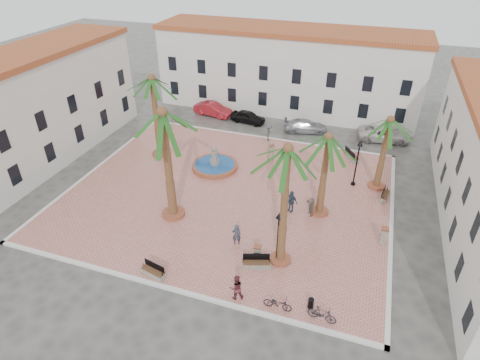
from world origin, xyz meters
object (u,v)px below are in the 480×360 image
at_px(bench_e, 385,196).
at_px(litter_bin, 311,303).
at_px(bench_ne, 351,157).
at_px(car_silver, 306,126).
at_px(palm_e, 328,146).
at_px(bicycle_a, 278,303).
at_px(fountain, 215,165).
at_px(pedestrian_fountain_a, 271,151).
at_px(bicycle_b, 322,314).
at_px(lamppost_e, 358,156).
at_px(cyclist_a, 237,235).
at_px(palm_ne, 389,128).
at_px(car_black, 248,117).
at_px(palm_s, 287,162).
at_px(bench_se, 256,264).
at_px(lamppost_s, 278,229).
at_px(bench_s, 153,272).
at_px(pedestrian_north, 269,133).
at_px(bollard_se, 257,253).
at_px(car_red, 213,109).
at_px(bollard_n, 287,149).
at_px(cyclist_b, 236,287).
at_px(pedestrian_east, 311,206).
at_px(pedestrian_fountain_b, 291,201).
at_px(car_white, 384,134).
at_px(palm_nw, 153,87).
at_px(bollard_e, 384,236).

bearing_deg(bench_e, litter_bin, 173.68).
xyz_separation_m(bench_ne, car_silver, (-5.38, 4.89, 0.24)).
height_order(palm_e, bicycle_a, palm_e).
distance_m(fountain, pedestrian_fountain_a, 5.55).
relative_size(bench_e, bicycle_b, 0.97).
xyz_separation_m(lamppost_e, pedestrian_fountain_a, (-7.86, 1.98, -1.92)).
bearing_deg(cyclist_a, lamppost_e, -147.64).
height_order(lamppost_e, bicycle_b, lamppost_e).
bearing_deg(palm_ne, car_black, 147.06).
distance_m(palm_s, bench_se, 7.52).
distance_m(palm_e, lamppost_s, 7.17).
relative_size(bench_s, pedestrian_north, 1.00).
relative_size(bollard_se, car_red, 0.28).
relative_size(lamppost_e, bollard_n, 3.35).
relative_size(palm_s, bicycle_a, 5.13).
relative_size(pedestrian_fountain_a, car_black, 0.46).
relative_size(lamppost_s, cyclist_a, 2.34).
distance_m(cyclist_b, pedestrian_east, 9.98).
bearing_deg(car_black, bench_e, -117.69).
xyz_separation_m(bicycle_a, pedestrian_fountain_b, (-1.40, 9.58, 0.48)).
bearing_deg(car_silver, pedestrian_fountain_a, 153.03).
xyz_separation_m(palm_s, lamppost_s, (-0.26, -0.02, -4.93)).
relative_size(bench_e, car_white, 0.31).
relative_size(palm_s, bench_e, 5.30).
height_order(palm_nw, bicycle_a, palm_nw).
distance_m(bollard_n, cyclist_b, 18.44).
xyz_separation_m(lamppost_s, pedestrian_fountain_a, (-3.92, 13.09, -1.73)).
relative_size(bench_e, car_silver, 0.35).
bearing_deg(palm_e, litter_bin, -83.68).
bearing_deg(palm_e, pedestrian_fountain_a, 129.77).
bearing_deg(car_black, lamppost_s, -149.33).
distance_m(palm_e, bollard_e, 7.31).
bearing_deg(bicycle_b, car_red, 40.56).
bearing_deg(lamppost_s, palm_nw, 143.70).
distance_m(palm_ne, pedestrian_fountain_a, 10.92).
bearing_deg(car_black, pedestrian_fountain_b, -143.14).
bearing_deg(bench_ne, lamppost_e, 154.62).
bearing_deg(car_white, lamppost_s, 157.24).
bearing_deg(pedestrian_north, bench_s, 170.26).
height_order(palm_nw, car_white, palm_nw).
distance_m(car_silver, car_white, 8.19).
xyz_separation_m(pedestrian_north, car_red, (-8.07, 4.56, -0.29)).
height_order(bollard_se, pedestrian_east, pedestrian_east).
height_order(litter_bin, bicycle_a, bicycle_a).
bearing_deg(fountain, palm_nw, 173.57).
relative_size(palm_s, bench_ne, 4.41).
relative_size(cyclist_b, car_black, 0.44).
bearing_deg(bollard_e, cyclist_a, -160.97).
distance_m(bicycle_b, pedestrian_fountain_b, 10.38).
bearing_deg(palm_e, pedestrian_east, -139.12).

